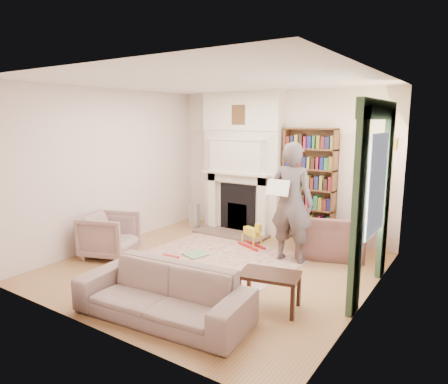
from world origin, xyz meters
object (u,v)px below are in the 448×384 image
Objects in this scene: sofa at (163,293)px; man_reading at (292,203)px; coffee_table at (269,291)px; rocking_horse at (252,235)px; armchair_reading at (330,234)px; paraffin_heater at (195,215)px; armchair_left at (110,235)px; bookcase at (309,179)px.

man_reading is (0.43, 2.56, 0.66)m from sofa.
coffee_table is 1.29× the size of rocking_horse.
armchair_reading reaches higher than paraffin_heater.
armchair_reading is at bearing -76.08° from armchair_left.
bookcase is 2.52m from paraffin_heater.
sofa is 3.75× the size of paraffin_heater.
armchair_reading reaches higher than rocking_horse.
sofa reaches higher than paraffin_heater.
man_reading reaches higher than coffee_table.
rocking_horse is (-0.66, -0.96, -0.94)m from bookcase.
man_reading reaches higher than armchair_left.
coffee_table is at bearing -38.60° from paraffin_heater.
armchair_left reaches higher than rocking_horse.
paraffin_heater reaches higher than rocking_horse.
armchair_reading is 0.95m from man_reading.
armchair_reading is 0.60× the size of man_reading.
rocking_horse reaches higher than coffee_table.
rocking_horse is at bearing -15.71° from paraffin_heater.
man_reading reaches higher than paraffin_heater.
bookcase is at bearing 77.52° from rocking_horse.
bookcase reaches higher than rocking_horse.
armchair_reading is at bearing -43.32° from bookcase.
armchair_left is 1.14× the size of coffee_table.
sofa is at bearing -59.18° from rocking_horse.
paraffin_heater is (0.10, 2.17, -0.09)m from armchair_left.
man_reading reaches higher than rocking_horse.
armchair_left is 3.04m from man_reading.
coffee_table is (0.91, 0.89, -0.08)m from sofa.
rocking_horse is (1.74, 1.71, -0.12)m from armchair_left.
armchair_reading is at bearing 78.42° from coffee_table.
armchair_reading is 2.10× the size of paraffin_heater.
sofa is at bearing -57.63° from paraffin_heater.
armchair_reading is 1.65× the size of coffee_table.
armchair_left is 0.41× the size of man_reading.
paraffin_heater is (-2.07, 3.27, -0.03)m from sofa.
armchair_left is 2.44m from sofa.
paraffin_heater is at bearing 116.55° from sofa.
sofa is at bearing -93.46° from bookcase.
man_reading is 2.69m from paraffin_heater.
rocking_horse is at bearing -18.49° from man_reading.
man_reading is (2.60, 1.46, 0.60)m from armchair_left.
man_reading is at bearing -80.75° from bookcase.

